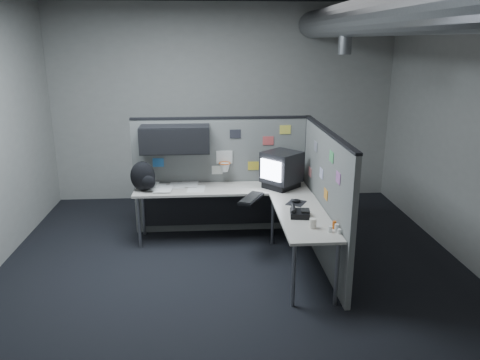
{
  "coord_description": "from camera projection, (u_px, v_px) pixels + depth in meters",
  "views": [
    {
      "loc": [
        -0.27,
        -4.95,
        2.61
      ],
      "look_at": [
        0.1,
        0.35,
        1.02
      ],
      "focal_mm": 35.0,
      "sensor_mm": 36.0,
      "label": 1
    }
  ],
  "objects": [
    {
      "name": "papers",
      "position": [
        172.0,
        186.0,
        6.25
      ],
      "size": [
        0.87,
        0.56,
        0.02
      ],
      "rotation": [
        0.0,
        0.0,
        -0.07
      ],
      "color": "white",
      "rests_on": "desk"
    },
    {
      "name": "phone",
      "position": [
        299.0,
        213.0,
        5.2
      ],
      "size": [
        0.24,
        0.26,
        0.11
      ],
      "rotation": [
        0.0,
        0.0,
        -0.31
      ],
      "color": "black",
      "rests_on": "desk"
    },
    {
      "name": "keyboard",
      "position": [
        251.0,
        198.0,
        5.74
      ],
      "size": [
        0.37,
        0.51,
        0.04
      ],
      "rotation": [
        0.0,
        0.0,
        0.33
      ],
      "color": "black",
      "rests_on": "desk"
    },
    {
      "name": "partition_back",
      "position": [
        210.0,
        164.0,
        6.37
      ],
      "size": [
        2.44,
        0.42,
        1.63
      ],
      "color": "slate",
      "rests_on": "ground"
    },
    {
      "name": "room",
      "position": [
        285.0,
        91.0,
        4.94
      ],
      "size": [
        5.62,
        5.62,
        3.22
      ],
      "color": "black",
      "rests_on": "ground"
    },
    {
      "name": "mouse",
      "position": [
        296.0,
        202.0,
        5.63
      ],
      "size": [
        0.29,
        0.3,
        0.05
      ],
      "rotation": [
        0.0,
        0.0,
        0.26
      ],
      "color": "black",
      "rests_on": "desk"
    },
    {
      "name": "partition_right",
      "position": [
        325.0,
        198.0,
        5.54
      ],
      "size": [
        0.07,
        2.23,
        1.63
      ],
      "color": "slate",
      "rests_on": "ground"
    },
    {
      "name": "cup",
      "position": [
        313.0,
        223.0,
        4.87
      ],
      "size": [
        0.08,
        0.08,
        0.1
      ],
      "primitive_type": "cylinder",
      "rotation": [
        0.0,
        0.0,
        -0.05
      ],
      "color": "silver",
      "rests_on": "desk"
    },
    {
      "name": "bottles",
      "position": [
        335.0,
        228.0,
        4.8
      ],
      "size": [
        0.13,
        0.19,
        0.08
      ],
      "rotation": [
        0.0,
        0.0,
        -0.35
      ],
      "color": "silver",
      "rests_on": "desk"
    },
    {
      "name": "monitor",
      "position": [
        282.0,
        169.0,
        6.17
      ],
      "size": [
        0.6,
        0.6,
        0.48
      ],
      "rotation": [
        0.0,
        0.0,
        -0.05
      ],
      "color": "black",
      "rests_on": "desk"
    },
    {
      "name": "desk",
      "position": [
        242.0,
        203.0,
        6.0
      ],
      "size": [
        2.31,
        2.11,
        0.73
      ],
      "color": "#BCB5A9",
      "rests_on": "ground"
    },
    {
      "name": "backpack",
      "position": [
        143.0,
        177.0,
        6.05
      ],
      "size": [
        0.38,
        0.34,
        0.39
      ],
      "rotation": [
        0.0,
        0.0,
        0.33
      ],
      "color": "black",
      "rests_on": "desk"
    }
  ]
}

